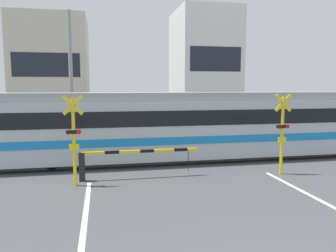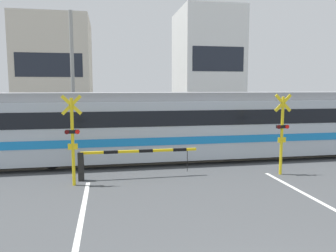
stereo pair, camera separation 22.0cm
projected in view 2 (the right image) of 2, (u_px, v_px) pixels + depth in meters
name	position (u px, v px, depth m)	size (l,w,h in m)	color
rail_track_near	(170.00, 163.00, 14.26)	(50.00, 0.10, 0.08)	#6B6051
rail_track_far	(164.00, 156.00, 15.66)	(50.00, 0.10, 0.08)	#6B6051
commuter_train	(203.00, 123.00, 15.08)	(21.34, 2.68, 3.09)	#ADB7C1
crossing_barrier_near	(115.00, 158.00, 11.82)	(4.33, 0.20, 1.05)	black
crossing_barrier_far	(201.00, 133.00, 18.08)	(4.33, 0.20, 1.05)	black
crossing_signal_left	(73.00, 136.00, 10.94)	(0.68, 0.15, 3.07)	yellow
crossing_signal_right	(282.00, 131.00, 12.34)	(0.68, 0.15, 3.07)	yellow
pedestrian	(128.00, 128.00, 19.04)	(0.38, 0.22, 1.69)	#33384C
building_left_of_street	(56.00, 73.00, 28.31)	(5.94, 6.58, 9.13)	beige
building_right_of_street	(207.00, 67.00, 30.73)	(5.36, 6.58, 10.33)	white
utility_pole_streetside	(73.00, 78.00, 18.88)	(0.22, 0.22, 7.64)	gray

